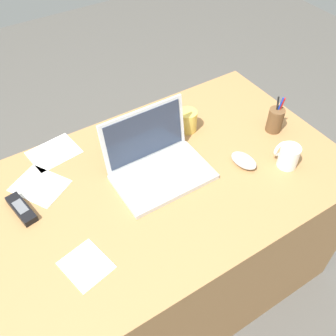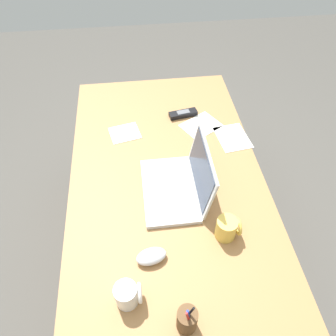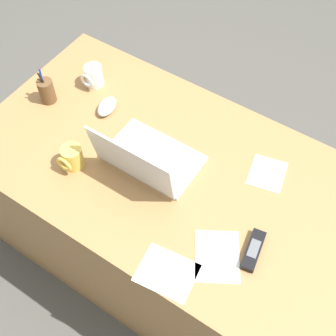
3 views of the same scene
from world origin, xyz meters
TOP-DOWN VIEW (x-y plane):
  - ground_plane at (0.00, 0.00)m, footprint 6.00×6.00m
  - desk at (0.00, 0.00)m, footprint 1.48×0.82m
  - laptop at (0.07, 0.04)m, footprint 0.34×0.25m
  - computer_mouse at (0.36, -0.10)m, footprint 0.08×0.12m
  - coffee_mug_white at (0.30, 0.18)m, footprint 0.08×0.09m
  - coffee_mug_tall at (0.49, -0.18)m, footprint 0.07×0.08m
  - cordless_phone at (-0.40, 0.13)m, footprint 0.07×0.15m
  - pen_holder at (0.59, -0.01)m, footprint 0.06×0.06m
  - paper_note_near_laptop at (-0.30, -0.17)m, footprint 0.15×0.16m
  - paper_note_left at (-0.21, 0.34)m, footprint 0.19×0.16m
  - paper_note_right at (-0.31, 0.21)m, footprint 0.21×0.22m

SIDE VIEW (x-z plane):
  - ground_plane at x=0.00m, z-range 0.00..0.00m
  - desk at x=0.00m, z-range 0.00..0.70m
  - paper_note_near_laptop at x=-0.30m, z-range 0.70..0.71m
  - paper_note_left at x=-0.21m, z-range 0.70..0.71m
  - paper_note_right at x=-0.31m, z-range 0.70..0.71m
  - cordless_phone at x=-0.40m, z-range 0.70..0.73m
  - computer_mouse at x=0.36m, z-range 0.70..0.74m
  - laptop at x=0.07m, z-range 0.64..0.86m
  - coffee_mug_tall at x=0.49m, z-range 0.70..0.79m
  - coffee_mug_white at x=0.30m, z-range 0.70..0.79m
  - pen_holder at x=0.59m, z-range 0.68..0.84m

